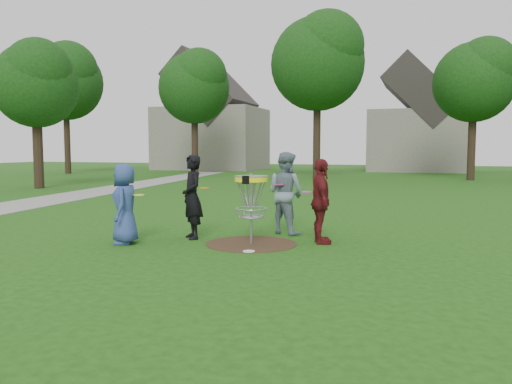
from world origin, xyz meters
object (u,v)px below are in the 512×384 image
(player_maroon, at_px, (321,201))
(disc_golf_basket, at_px, (251,192))
(player_blue, at_px, (125,204))
(player_black, at_px, (192,197))
(player_grey, at_px, (286,193))

(player_maroon, bearing_deg, disc_golf_basket, 89.58)
(disc_golf_basket, bearing_deg, player_blue, -162.41)
(player_black, relative_size, player_maroon, 1.04)
(player_blue, relative_size, player_grey, 0.88)
(player_grey, xyz_separation_m, disc_golf_basket, (-0.33, -1.39, 0.12))
(player_black, distance_m, player_maroon, 2.65)
(player_grey, bearing_deg, player_black, 60.95)
(player_black, height_order, player_maroon, player_black)
(player_blue, distance_m, player_black, 1.37)
(player_blue, height_order, disc_golf_basket, player_blue)
(player_maroon, xyz_separation_m, disc_golf_basket, (-1.28, -0.48, 0.18))
(player_grey, bearing_deg, disc_golf_basket, 101.65)
(player_black, relative_size, disc_golf_basket, 1.26)
(player_maroon, bearing_deg, player_black, 75.83)
(player_blue, relative_size, disc_golf_basket, 1.14)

